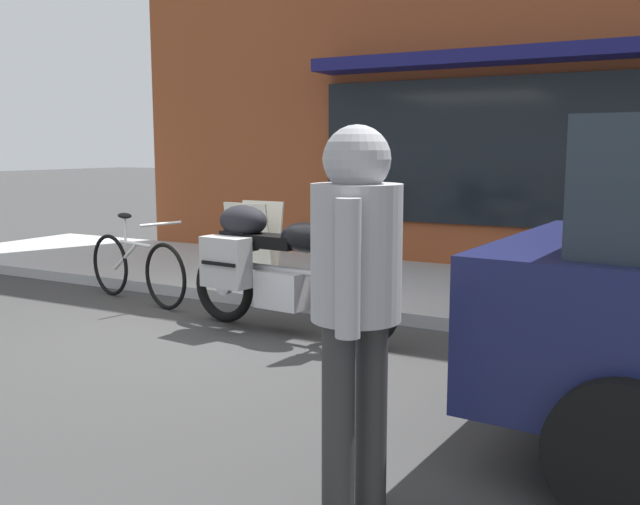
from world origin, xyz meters
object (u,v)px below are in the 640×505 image
at_px(sandwich_board_sign, 254,241).
at_px(parked_bicycle, 136,267).
at_px(touring_motorcycle, 274,263).
at_px(pedestrian_walking, 356,276).

bearing_deg(sandwich_board_sign, parked_bicycle, -122.20).
height_order(parked_bicycle, sandwich_board_sign, sandwich_board_sign).
height_order(touring_motorcycle, sandwich_board_sign, touring_motorcycle).
bearing_deg(pedestrian_walking, parked_bicycle, 144.10).
xyz_separation_m(touring_motorcycle, pedestrian_walking, (1.98, -2.48, 0.46)).
bearing_deg(parked_bicycle, touring_motorcycle, -10.23).
distance_m(parked_bicycle, sandwich_board_sign, 1.36).
xyz_separation_m(parked_bicycle, pedestrian_walking, (3.91, -2.83, 0.70)).
distance_m(touring_motorcycle, pedestrian_walking, 3.21).
relative_size(touring_motorcycle, parked_bicycle, 1.30).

